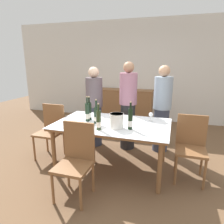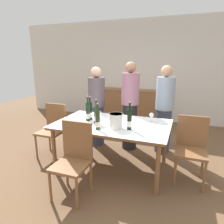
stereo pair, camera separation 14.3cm
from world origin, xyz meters
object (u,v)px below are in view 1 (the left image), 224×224
at_px(sideboard_cabinet, 124,105).
at_px(person_guest_right, 162,110).
at_px(wine_bottle_0, 87,113).
at_px(chair_near_front, 76,156).
at_px(dining_table, 112,127).
at_px(wine_bottle_3, 96,115).
at_px(chair_left_end, 51,127).
at_px(wine_glass_0, 99,120).
at_px(chair_right_end, 191,143).
at_px(wine_bottle_4, 130,119).
at_px(person_host, 94,107).
at_px(ice_bucket, 117,120).
at_px(wine_glass_1, 99,114).
at_px(wine_bottle_2, 99,121).
at_px(wine_glass_2, 151,115).
at_px(wine_bottle_1, 89,112).
at_px(person_guest_left, 128,106).

distance_m(sideboard_cabinet, person_guest_right, 2.15).
bearing_deg(wine_bottle_0, chair_near_front, -76.83).
bearing_deg(dining_table, wine_bottle_3, -164.61).
relative_size(dining_table, chair_left_end, 1.86).
bearing_deg(wine_glass_0, dining_table, 58.04).
bearing_deg(wine_glass_0, chair_right_end, 12.88).
relative_size(dining_table, wine_bottle_4, 4.38).
distance_m(wine_bottle_0, person_host, 0.82).
relative_size(sideboard_cabinet, wine_bottle_0, 4.06).
bearing_deg(chair_right_end, ice_bucket, -165.01).
relative_size(wine_bottle_4, person_guest_right, 0.25).
bearing_deg(chair_left_end, dining_table, -4.28).
relative_size(wine_bottle_0, wine_bottle_3, 1.07).
bearing_deg(wine_glass_1, wine_bottle_2, -69.06).
xyz_separation_m(chair_right_end, chair_left_end, (-2.34, 0.00, -0.00)).
distance_m(wine_bottle_4, wine_glass_2, 0.52).
height_order(sideboard_cabinet, wine_bottle_2, wine_bottle_2).
relative_size(wine_bottle_4, chair_near_front, 0.42).
relative_size(dining_table, chair_near_front, 1.84).
bearing_deg(sideboard_cabinet, wine_glass_1, -85.15).
relative_size(sideboard_cabinet, wine_bottle_1, 4.24).
xyz_separation_m(dining_table, chair_right_end, (1.17, 0.09, -0.15)).
distance_m(ice_bucket, wine_bottle_3, 0.39).
height_order(wine_bottle_0, wine_glass_1, wine_bottle_0).
relative_size(ice_bucket, person_guest_right, 0.13).
height_order(person_host, person_guest_left, person_guest_left).
xyz_separation_m(dining_table, wine_bottle_3, (-0.23, -0.06, 0.19)).
xyz_separation_m(ice_bucket, person_guest_right, (0.56, 1.10, -0.06)).
bearing_deg(wine_bottle_0, chair_left_end, 172.93).
relative_size(wine_bottle_4, person_guest_left, 0.24).
bearing_deg(chair_right_end, wine_bottle_0, -176.61).
xyz_separation_m(wine_bottle_0, wine_glass_0, (0.28, -0.20, -0.04)).
relative_size(wine_bottle_1, wine_glass_1, 2.85).
xyz_separation_m(wine_glass_0, wine_glass_2, (0.69, 0.50, 0.01)).
xyz_separation_m(sideboard_cabinet, chair_near_front, (0.25, -3.43, 0.08)).
height_order(dining_table, wine_glass_1, wine_glass_1).
bearing_deg(wine_glass_1, person_host, 118.15).
height_order(wine_bottle_4, person_guest_right, person_guest_right).
xyz_separation_m(wine_bottle_0, person_guest_left, (0.47, 0.84, -0.05)).
xyz_separation_m(wine_bottle_4, person_guest_right, (0.36, 1.09, -0.09)).
xyz_separation_m(chair_right_end, person_host, (-1.79, 0.69, 0.25)).
height_order(ice_bucket, person_guest_right, person_guest_right).
height_order(wine_bottle_2, person_guest_right, person_guest_right).
height_order(wine_glass_1, wine_glass_2, wine_glass_2).
bearing_deg(wine_glass_0, person_host, 116.02).
xyz_separation_m(ice_bucket, person_host, (-0.75, 0.97, -0.08)).
bearing_deg(wine_bottle_4, ice_bucket, -177.10).
bearing_deg(wine_bottle_0, person_guest_left, 60.80).
bearing_deg(wine_glass_2, ice_bucket, -131.68).
xyz_separation_m(wine_bottle_3, chair_near_front, (-0.00, -0.70, -0.35)).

